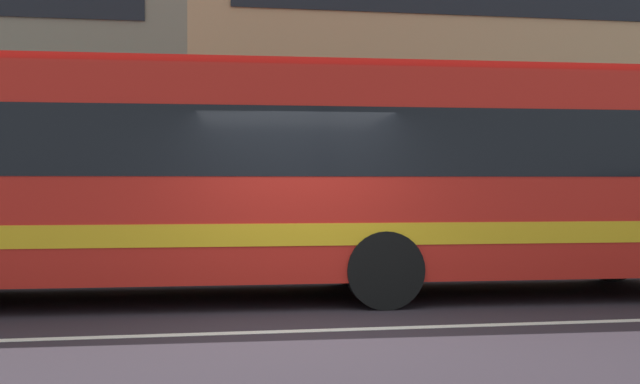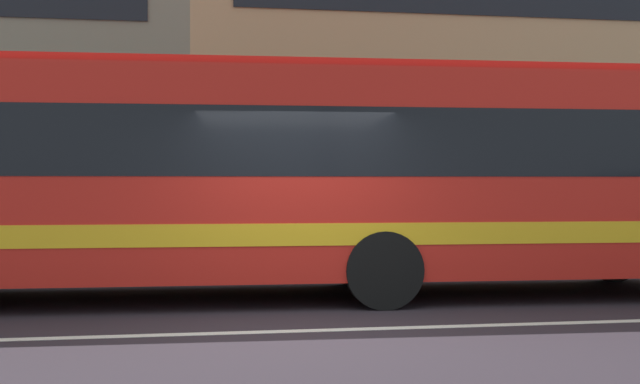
{
  "view_description": "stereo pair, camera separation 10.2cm",
  "coord_description": "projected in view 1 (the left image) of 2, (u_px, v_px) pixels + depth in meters",
  "views": [
    {
      "loc": [
        -1.36,
        -8.48,
        1.62
      ],
      "look_at": [
        0.52,
        2.61,
        1.48
      ],
      "focal_mm": 44.4,
      "sensor_mm": 36.0,
      "label": 1
    },
    {
      "loc": [
        -1.26,
        -8.49,
        1.62
      ],
      "look_at": [
        0.52,
        2.61,
        1.48
      ],
      "focal_mm": 44.4,
      "sensor_mm": 36.0,
      "label": 2
    }
  ],
  "objects": [
    {
      "name": "ground_plane",
      "position": [
        313.0,
        331.0,
        8.6
      ],
      "size": [
        160.0,
        160.0,
        0.0
      ],
      "primitive_type": "plane",
      "color": "#2C252C"
    },
    {
      "name": "transit_bus",
      "position": [
        314.0,
        171.0,
        11.11
      ],
      "size": [
        12.18,
        2.97,
        3.21
      ],
      "color": "red",
      "rests_on": "ground_plane"
    },
    {
      "name": "hedge_row_far",
      "position": [
        163.0,
        243.0,
        14.56
      ],
      "size": [
        17.18,
        1.1,
        1.0
      ],
      "primitive_type": "cube",
      "color": "#254421",
      "rests_on": "ground_plane"
    },
    {
      "name": "apartment_block_right",
      "position": [
        574.0,
        49.0,
        24.66
      ],
      "size": [
        23.85,
        10.62,
        11.54
      ],
      "color": "tan",
      "rests_on": "ground_plane"
    },
    {
      "name": "lane_centre_line",
      "position": [
        313.0,
        330.0,
        8.6
      ],
      "size": [
        60.0,
        0.16,
        0.01
      ],
      "primitive_type": "cube",
      "color": "silver",
      "rests_on": "ground_plane"
    }
  ]
}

